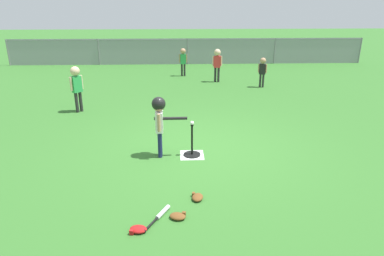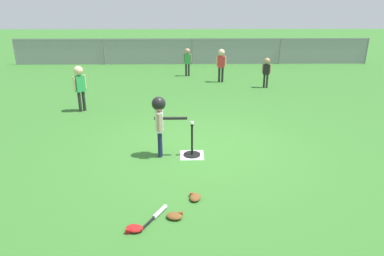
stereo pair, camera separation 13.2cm
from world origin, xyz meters
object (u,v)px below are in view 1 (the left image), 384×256
glove_by_plate (138,229)px  spare_bat_silver (160,215)px  fielder_deep_right (183,58)px  batting_tee (192,151)px  baseball_on_tee (192,123)px  fielder_deep_center (217,61)px  glove_near_bats (197,197)px  fielder_near_right (263,68)px  batter_child (159,115)px  fielder_near_left (76,83)px  glove_tossed_aside (178,216)px

glove_by_plate → spare_bat_silver: bearing=49.5°
fielder_deep_right → spare_bat_silver: 9.20m
batting_tee → spare_bat_silver: batting_tee is taller
baseball_on_tee → fielder_deep_center: 6.26m
fielder_deep_center → glove_by_plate: (-1.92, -8.41, -0.71)m
baseball_on_tee → spare_bat_silver: 2.10m
fielder_deep_right → glove_near_bats: fielder_deep_right is taller
batting_tee → fielder_near_right: bearing=64.2°
baseball_on_tee → glove_by_plate: (-0.78, -2.25, -0.61)m
fielder_deep_right → fielder_near_right: size_ratio=1.07×
batting_tee → glove_by_plate: 2.38m
batter_child → fielder_near_right: 6.18m
spare_bat_silver → baseball_on_tee: bearing=75.3°
fielder_near_left → glove_by_plate: bearing=-67.8°
glove_tossed_aside → fielder_deep_right: bearing=88.5°
baseball_on_tee → fielder_near_right: size_ratio=0.07×
fielder_deep_right → fielder_deep_center: size_ratio=0.91×
batter_child → glove_by_plate: size_ratio=4.65×
batting_tee → fielder_near_left: 4.06m
fielder_near_left → glove_near_bats: size_ratio=4.79×
glove_by_plate → glove_tossed_aside: (0.51, 0.26, 0.00)m
glove_near_bats → fielder_deep_right: bearing=90.3°
fielder_near_right → fielder_deep_center: bearing=148.9°
fielder_near_right → fielder_near_left: 5.95m
batting_tee → baseball_on_tee: 0.56m
batter_child → fielder_near_left: (-2.25, 2.82, -0.05)m
glove_tossed_aside → batter_child: bearing=99.0°
fielder_deep_center → fielder_near_left: bearing=-140.0°
fielder_deep_right → fielder_near_right: (2.60, -1.92, -0.04)m
baseball_on_tee → fielder_deep_right: bearing=90.3°
fielder_deep_center → batter_child: bearing=-105.7°
fielder_deep_right → fielder_deep_center: fielder_deep_center is taller
fielder_near_right → fielder_near_left: bearing=-155.3°
baseball_on_tee → glove_by_plate: bearing=-109.1°
fielder_near_left → batter_child: bearing=-51.4°
batting_tee → fielder_deep_center: (1.15, 6.16, 0.66)m
fielder_deep_center → glove_tossed_aside: size_ratio=4.52×
baseball_on_tee → fielder_near_right: (2.56, 5.30, -0.01)m
fielder_near_left → glove_tossed_aside: bearing=-61.9°
spare_bat_silver → batter_child: bearing=92.3°
fielder_near_left → spare_bat_silver: bearing=-63.9°
fielder_near_right → glove_tossed_aside: bearing=-111.2°
baseball_on_tee → fielder_near_left: (-2.84, 2.82, 0.12)m
batter_child → fielder_near_left: 3.61m
fielder_near_right → fielder_near_left: (-5.40, -2.49, 0.13)m
fielder_deep_right → glove_near_bats: size_ratio=4.24×
fielder_deep_center → glove_near_bats: (-1.13, -7.68, -0.71)m
fielder_deep_right → glove_near_bats: (0.05, -8.75, -0.64)m
batter_child → fielder_deep_center: 6.40m
fielder_deep_right → fielder_near_right: bearing=-36.5°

